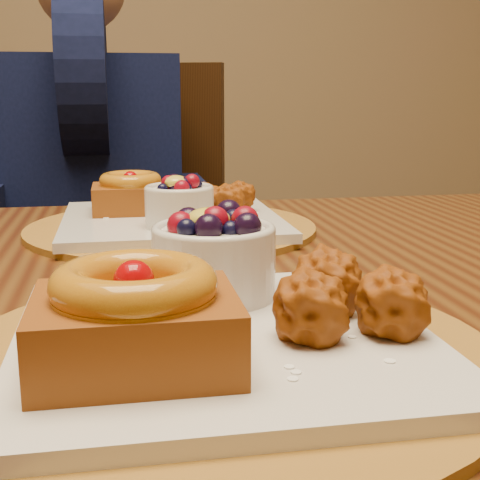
{
  "coord_description": "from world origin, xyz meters",
  "views": [
    {
      "loc": [
        0.04,
        -0.7,
        0.94
      ],
      "look_at": [
        0.13,
        -0.22,
        0.83
      ],
      "focal_mm": 50.0,
      "sensor_mm": 36.0,
      "label": 1
    }
  ],
  "objects_px": {
    "chair_far": "(116,249)",
    "diner": "(88,140)",
    "dining_table": "(191,347)",
    "place_setting_far": "(170,215)",
    "place_setting_near": "(217,317)"
  },
  "relations": [
    {
      "from": "chair_far",
      "to": "diner",
      "type": "xyz_separation_m",
      "value": [
        -0.05,
        -0.14,
        0.28
      ]
    },
    {
      "from": "dining_table",
      "to": "place_setting_far",
      "type": "xyz_separation_m",
      "value": [
        -0.0,
        0.22,
        0.1
      ]
    },
    {
      "from": "chair_far",
      "to": "dining_table",
      "type": "bearing_deg",
      "value": -65.52
    },
    {
      "from": "place_setting_near",
      "to": "diner",
      "type": "relative_size",
      "value": 0.49
    },
    {
      "from": "place_setting_near",
      "to": "chair_far",
      "type": "bearing_deg",
      "value": 93.6
    },
    {
      "from": "chair_far",
      "to": "place_setting_far",
      "type": "bearing_deg",
      "value": -64.4
    },
    {
      "from": "place_setting_near",
      "to": "place_setting_far",
      "type": "xyz_separation_m",
      "value": [
        0.0,
        0.43,
        -0.01
      ]
    },
    {
      "from": "dining_table",
      "to": "place_setting_far",
      "type": "distance_m",
      "value": 0.24
    },
    {
      "from": "place_setting_near",
      "to": "place_setting_far",
      "type": "bearing_deg",
      "value": 89.82
    },
    {
      "from": "dining_table",
      "to": "place_setting_far",
      "type": "bearing_deg",
      "value": 90.6
    },
    {
      "from": "diner",
      "to": "place_setting_far",
      "type": "bearing_deg",
      "value": -78.64
    },
    {
      "from": "dining_table",
      "to": "place_setting_far",
      "type": "height_order",
      "value": "place_setting_far"
    },
    {
      "from": "dining_table",
      "to": "chair_far",
      "type": "height_order",
      "value": "chair_far"
    },
    {
      "from": "place_setting_near",
      "to": "chair_far",
      "type": "relative_size",
      "value": 0.38
    },
    {
      "from": "place_setting_near",
      "to": "place_setting_far",
      "type": "relative_size",
      "value": 1.0
    }
  ]
}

